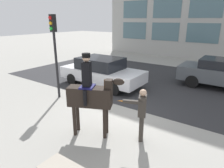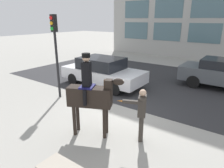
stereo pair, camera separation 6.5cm
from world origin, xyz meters
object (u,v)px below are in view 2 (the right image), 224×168
object	(u,v)px
street_car_near_lane	(103,71)
pedestrian_bystander	(141,111)
mounted_horse_lead	(91,94)
traffic_light	(55,43)

from	to	relation	value
street_car_near_lane	pedestrian_bystander	bearing A→B (deg)	-39.93
mounted_horse_lead	traffic_light	world-z (taller)	traffic_light
street_car_near_lane	traffic_light	distance (m)	3.19
pedestrian_bystander	traffic_light	size ratio (longest dim) A/B	0.44
street_car_near_lane	traffic_light	xyz separation A→B (m)	(-0.54, -2.63, 1.73)
pedestrian_bystander	traffic_light	bearing A→B (deg)	-33.80
pedestrian_bystander	traffic_light	distance (m)	5.11
mounted_horse_lead	pedestrian_bystander	bearing A→B (deg)	-2.79
mounted_horse_lead	street_car_near_lane	distance (m)	5.04
mounted_horse_lead	traffic_light	xyz separation A→B (m)	(-3.36, 1.52, 1.15)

